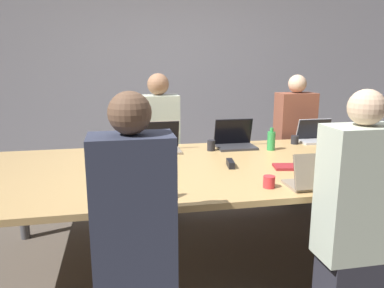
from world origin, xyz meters
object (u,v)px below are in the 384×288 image
person_far_right (294,142)px  cup_far_center (211,145)px  bottle_near_right (363,158)px  person_near_midright (355,219)px  person_near_left (134,239)px  cup_near_midright (269,182)px  bottle_far_center (271,141)px  laptop_near_midright (315,178)px  laptop_far_midleft (160,143)px  laptop_near_left (132,191)px  laptop_far_right (315,135)px  cup_far_right (295,140)px  person_far_midleft (159,146)px  laptop_far_center (235,139)px  cup_far_midleft (129,149)px  stapler (230,164)px

person_far_right → cup_far_center: size_ratio=14.80×
bottle_near_right → person_near_midright: person_near_midright is taller
person_near_left → cup_near_midright: (0.86, 0.39, 0.11)m
bottle_far_center → laptop_near_midright: (-0.14, -1.02, -0.02)m
laptop_far_midleft → laptop_near_left: laptop_far_midleft is taller
laptop_far_right → cup_far_right: (-0.25, -0.06, -0.03)m
laptop_far_midleft → bottle_near_right: bearing=-37.1°
person_near_midright → laptop_near_midright: bearing=-75.8°
person_far_midleft → laptop_far_center: (0.65, -0.48, 0.14)m
laptop_far_center → cup_near_midright: 1.14m
laptop_far_right → cup_near_midright: size_ratio=4.51×
person_near_midright → cup_near_midright: bearing=-47.2°
cup_near_midright → cup_far_midleft: bearing=128.4°
person_far_right → cup_near_midright: size_ratio=18.43×
laptop_near_midright → person_far_midleft: bearing=-64.7°
cup_far_right → cup_far_center: bearing=-172.9°
bottle_far_center → person_near_midright: (-0.06, -1.34, -0.17)m
cup_far_center → person_far_right: bearing=27.1°
person_far_right → bottle_near_right: person_far_right is taller
laptop_near_left → person_near_left: 0.35m
person_far_right → person_near_midright: bearing=-107.0°
cup_far_center → person_near_midright: bearing=-71.7°
cup_far_center → person_near_midright: 1.50m
laptop_near_left → stapler: bearing=-142.9°
person_near_left → cup_far_center: bearing=-117.6°
laptop_far_center → laptop_near_midright: laptop_far_center is taller
cup_far_midleft → person_far_right: size_ratio=0.06×
laptop_far_right → person_far_right: (-0.03, 0.38, -0.15)m
person_near_left → cup_near_midright: person_near_left is taller
cup_far_center → person_far_midleft: bearing=125.2°
person_far_midleft → cup_far_right: (1.26, -0.46, 0.10)m
person_near_left → person_far_midleft: bearing=-99.9°
person_near_midright → laptop_far_right: bearing=-111.7°
bottle_near_right → person_far_right: bearing=81.8°
cup_far_center → laptop_near_midright: 1.17m
bottle_near_right → laptop_far_midleft: bearing=142.9°
laptop_near_left → bottle_far_center: laptop_near_left is taller
person_far_right → person_near_midright: same height
person_far_right → cup_far_midleft: bearing=-163.4°
person_near_left → laptop_near_left: bearing=-91.2°
laptop_far_right → laptop_far_midleft: bearing=-176.5°
laptop_near_left → person_near_left: person_near_left is taller
laptop_far_midleft → bottle_near_right: bottle_near_right is taller
laptop_near_left → bottle_near_right: bottle_near_right is taller
person_far_right → laptop_near_midright: size_ratio=4.33×
laptop_far_right → cup_far_center: bearing=-171.3°
person_far_midleft → cup_near_midright: bearing=-72.2°
laptop_far_right → laptop_near_midright: (-0.71, -1.27, 0.00)m
cup_far_midleft → cup_near_midright: 1.34m
cup_far_center → cup_near_midright: bearing=-83.7°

